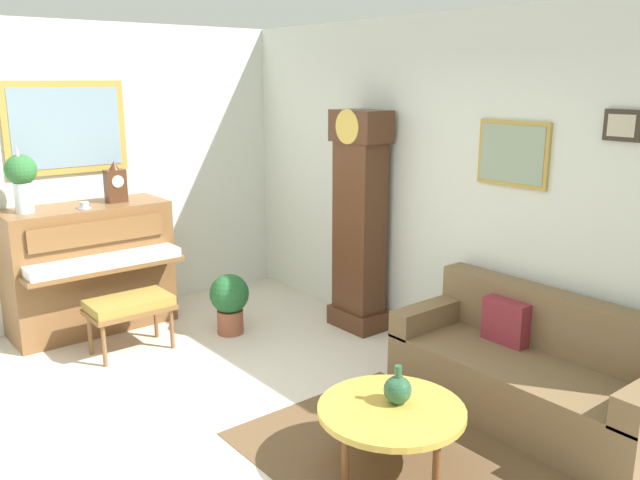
{
  "coord_description": "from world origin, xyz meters",
  "views": [
    {
      "loc": [
        3.64,
        -1.8,
        2.3
      ],
      "look_at": [
        -0.3,
        1.35,
        1.04
      ],
      "focal_mm": 36.9,
      "sensor_mm": 36.0,
      "label": 1
    }
  ],
  "objects_px": {
    "potted_plant": "(230,300)",
    "green_jug": "(398,390)",
    "coffee_table": "(391,412)",
    "couch": "(532,373)",
    "piano_bench": "(129,306)",
    "mantel_clock": "(115,184)",
    "piano": "(90,267)",
    "flower_vase": "(21,176)",
    "teacup": "(84,206)",
    "grandfather_clock": "(359,227)"
  },
  "relations": [
    {
      "from": "piano",
      "to": "piano_bench",
      "type": "relative_size",
      "value": 2.06
    },
    {
      "from": "coffee_table",
      "to": "flower_vase",
      "type": "height_order",
      "value": "flower_vase"
    },
    {
      "from": "piano",
      "to": "green_jug",
      "type": "height_order",
      "value": "piano"
    },
    {
      "from": "teacup",
      "to": "potted_plant",
      "type": "height_order",
      "value": "teacup"
    },
    {
      "from": "coffee_table",
      "to": "green_jug",
      "type": "relative_size",
      "value": 3.67
    },
    {
      "from": "flower_vase",
      "to": "potted_plant",
      "type": "distance_m",
      "value": 2.06
    },
    {
      "from": "mantel_clock",
      "to": "flower_vase",
      "type": "distance_m",
      "value": 0.82
    },
    {
      "from": "coffee_table",
      "to": "green_jug",
      "type": "bearing_deg",
      "value": 104.85
    },
    {
      "from": "grandfather_clock",
      "to": "teacup",
      "type": "height_order",
      "value": "grandfather_clock"
    },
    {
      "from": "piano_bench",
      "to": "mantel_clock",
      "type": "bearing_deg",
      "value": 161.6
    },
    {
      "from": "mantel_clock",
      "to": "potted_plant",
      "type": "xyz_separation_m",
      "value": [
        0.91,
        0.63,
        -1.02
      ]
    },
    {
      "from": "coffee_table",
      "to": "green_jug",
      "type": "xyz_separation_m",
      "value": [
        -0.02,
        0.06,
        0.12
      ]
    },
    {
      "from": "couch",
      "to": "teacup",
      "type": "xyz_separation_m",
      "value": [
        -3.4,
        -1.82,
        0.88
      ]
    },
    {
      "from": "piano_bench",
      "to": "flower_vase",
      "type": "xyz_separation_m",
      "value": [
        -0.74,
        -0.56,
        1.08
      ]
    },
    {
      "from": "piano",
      "to": "potted_plant",
      "type": "height_order",
      "value": "piano"
    },
    {
      "from": "mantel_clock",
      "to": "green_jug",
      "type": "xyz_separation_m",
      "value": [
        3.37,
        0.32,
        -0.85
      ]
    },
    {
      "from": "piano",
      "to": "couch",
      "type": "bearing_deg",
      "value": 26.81
    },
    {
      "from": "piano_bench",
      "to": "couch",
      "type": "bearing_deg",
      "value": 31.82
    },
    {
      "from": "couch",
      "to": "potted_plant",
      "type": "xyz_separation_m",
      "value": [
        -2.61,
        -0.85,
        0.01
      ]
    },
    {
      "from": "teacup",
      "to": "potted_plant",
      "type": "relative_size",
      "value": 0.21
    },
    {
      "from": "piano",
      "to": "couch",
      "type": "distance_m",
      "value": 3.96
    },
    {
      "from": "piano_bench",
      "to": "coffee_table",
      "type": "xyz_separation_m",
      "value": [
        2.65,
        0.5,
        -0.03
      ]
    },
    {
      "from": "couch",
      "to": "green_jug",
      "type": "bearing_deg",
      "value": -97.48
    },
    {
      "from": "piano_bench",
      "to": "piano",
      "type": "bearing_deg",
      "value": -175.81
    },
    {
      "from": "potted_plant",
      "to": "green_jug",
      "type": "bearing_deg",
      "value": -7.3
    },
    {
      "from": "piano",
      "to": "teacup",
      "type": "height_order",
      "value": "teacup"
    },
    {
      "from": "mantel_clock",
      "to": "flower_vase",
      "type": "relative_size",
      "value": 0.66
    },
    {
      "from": "green_jug",
      "to": "potted_plant",
      "type": "height_order",
      "value": "green_jug"
    },
    {
      "from": "green_jug",
      "to": "teacup",
      "type": "bearing_deg",
      "value": -168.49
    },
    {
      "from": "flower_vase",
      "to": "green_jug",
      "type": "height_order",
      "value": "flower_vase"
    },
    {
      "from": "coffee_table",
      "to": "couch",
      "type": "bearing_deg",
      "value": 83.69
    },
    {
      "from": "couch",
      "to": "mantel_clock",
      "type": "height_order",
      "value": "mantel_clock"
    },
    {
      "from": "piano_bench",
      "to": "potted_plant",
      "type": "distance_m",
      "value": 0.9
    },
    {
      "from": "piano_bench",
      "to": "coffee_table",
      "type": "relative_size",
      "value": 0.8
    },
    {
      "from": "flower_vase",
      "to": "teacup",
      "type": "xyz_separation_m",
      "value": [
        0.13,
        0.46,
        -0.29
      ]
    },
    {
      "from": "flower_vase",
      "to": "piano",
      "type": "bearing_deg",
      "value": 90.13
    },
    {
      "from": "grandfather_clock",
      "to": "couch",
      "type": "xyz_separation_m",
      "value": [
        1.99,
        -0.18,
        -0.65
      ]
    },
    {
      "from": "mantel_clock",
      "to": "teacup",
      "type": "height_order",
      "value": "mantel_clock"
    },
    {
      "from": "couch",
      "to": "flower_vase",
      "type": "bearing_deg",
      "value": -146.99
    },
    {
      "from": "couch",
      "to": "mantel_clock",
      "type": "distance_m",
      "value": 3.96
    },
    {
      "from": "piano",
      "to": "grandfather_clock",
      "type": "bearing_deg",
      "value": 51.99
    },
    {
      "from": "couch",
      "to": "potted_plant",
      "type": "relative_size",
      "value": 3.39
    },
    {
      "from": "green_jug",
      "to": "potted_plant",
      "type": "relative_size",
      "value": 0.43
    },
    {
      "from": "couch",
      "to": "flower_vase",
      "type": "height_order",
      "value": "flower_vase"
    },
    {
      "from": "piano",
      "to": "mantel_clock",
      "type": "bearing_deg",
      "value": 89.68
    },
    {
      "from": "teacup",
      "to": "green_jug",
      "type": "distance_m",
      "value": 3.38
    },
    {
      "from": "piano",
      "to": "potted_plant",
      "type": "xyz_separation_m",
      "value": [
        0.91,
        0.93,
        -0.27
      ]
    },
    {
      "from": "piano",
      "to": "grandfather_clock",
      "type": "relative_size",
      "value": 0.71
    },
    {
      "from": "coffee_table",
      "to": "teacup",
      "type": "height_order",
      "value": "teacup"
    },
    {
      "from": "couch",
      "to": "potted_plant",
      "type": "bearing_deg",
      "value": -161.98
    }
  ]
}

